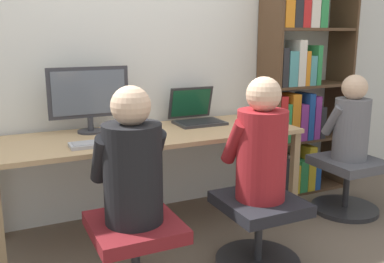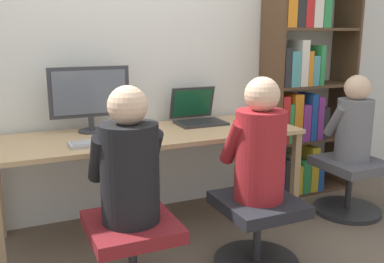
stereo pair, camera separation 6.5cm
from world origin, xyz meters
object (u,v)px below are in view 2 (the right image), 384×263
person_near_shelf (354,123)px  office_chair_right (257,227)px  desktop_monitor (90,97)px  person_at_laptop (260,146)px  keyboard (104,142)px  laptop (198,116)px  person_at_monitor (129,163)px  office_chair_side (349,182)px  office_chair_left (133,252)px  bookshelf (301,91)px

person_near_shelf → office_chair_right: bearing=-160.2°
desktop_monitor → person_at_laptop: size_ratio=0.76×
keyboard → office_chair_right: (0.78, -0.56, -0.48)m
desktop_monitor → laptop: bearing=-1.4°
keyboard → person_at_monitor: person_at_monitor is taller
person_near_shelf → laptop: bearing=154.1°
person_at_laptop → office_chair_side: (1.09, 0.38, -0.50)m
office_chair_right → person_near_shelf: bearing=19.8°
office_chair_right → person_near_shelf: size_ratio=0.79×
office_chair_right → person_at_monitor: bearing=178.6°
desktop_monitor → office_chair_right: (0.78, -0.93, -0.71)m
keyboard → office_chair_side: size_ratio=0.81×
office_chair_right → keyboard: bearing=144.4°
office_chair_left → office_chair_right: (0.77, -0.01, 0.00)m
person_at_monitor → office_chair_side: (1.86, 0.37, -0.49)m
office_chair_right → office_chair_side: size_ratio=1.00×
desktop_monitor → office_chair_right: desktop_monitor is taller
desktop_monitor → bookshelf: bearing=-0.5°
person_at_laptop → person_near_shelf: (1.09, 0.39, -0.03)m
person_at_monitor → office_chair_side: bearing=11.3°
laptop → person_near_shelf: bearing=-25.9°
bookshelf → person_near_shelf: bearing=-79.4°
keyboard → person_near_shelf: 1.87m
keyboard → person_at_monitor: bearing=-89.1°
laptop → keyboard: (-0.80, -0.35, -0.04)m
keyboard → office_chair_right: size_ratio=0.81×
person_near_shelf → office_chair_left: bearing=-168.5°
keyboard → bookshelf: bearing=11.5°
office_chair_side → person_near_shelf: (0.00, 0.00, 0.48)m
bookshelf → office_chair_right: bearing=-137.3°
desktop_monitor → keyboard: desktop_monitor is taller
office_chair_left → person_near_shelf: size_ratio=0.79×
person_at_laptop → office_chair_side: size_ratio=1.39×
office_chair_left → bookshelf: bearing=27.1°
laptop → bookshelf: size_ratio=0.19×
desktop_monitor → laptop: desktop_monitor is taller
desktop_monitor → person_at_laptop: 1.23m
laptop → person_at_monitor: 1.19m
office_chair_right → office_chair_side: 1.16m
office_chair_left → person_at_laptop: person_at_laptop is taller
laptop → person_near_shelf: size_ratio=0.55×
person_at_monitor → office_chair_right: bearing=-1.4°
desktop_monitor → person_near_shelf: bearing=-16.0°
laptop → person_at_laptop: size_ratio=0.50×
office_chair_left → office_chair_side: 1.90m
keyboard → bookshelf: bookshelf is taller
bookshelf → office_chair_side: (0.10, -0.53, -0.66)m
person_at_laptop → person_near_shelf: bearing=19.6°
office_chair_right → person_at_laptop: person_at_laptop is taller
keyboard → bookshelf: (1.77, 0.36, 0.18)m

